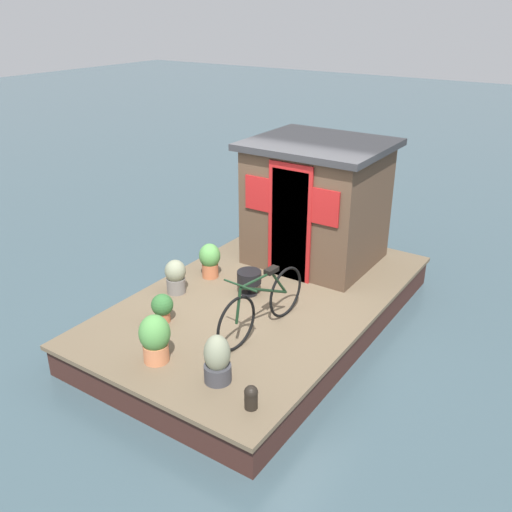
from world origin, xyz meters
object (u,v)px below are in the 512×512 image
(potted_plant_succulent, at_px, (155,338))
(bicycle, at_px, (262,304))
(potted_plant_sage, at_px, (162,307))
(houseboat_cabin, at_px, (316,202))
(mooring_bollard, at_px, (251,396))
(potted_plant_ivy, at_px, (176,276))
(potted_plant_thyme, at_px, (210,259))
(potted_plant_lavender, at_px, (217,360))
(charcoal_grill, at_px, (249,278))

(potted_plant_succulent, bearing_deg, bicycle, -28.73)
(bicycle, xyz_separation_m, potted_plant_sage, (-0.53, 1.22, -0.17))
(houseboat_cabin, bearing_deg, mooring_bollard, -161.35)
(bicycle, xyz_separation_m, potted_plant_ivy, (0.19, 1.63, -0.13))
(potted_plant_ivy, bearing_deg, potted_plant_thyme, -8.34)
(potted_plant_ivy, bearing_deg, bicycle, -96.79)
(houseboat_cabin, height_order, potted_plant_sage, houseboat_cabin)
(potted_plant_ivy, bearing_deg, potted_plant_sage, -150.89)
(bicycle, bearing_deg, potted_plant_lavender, -172.22)
(bicycle, relative_size, potted_plant_succulent, 2.86)
(potted_plant_thyme, relative_size, mooring_bollard, 1.99)
(mooring_bollard, bearing_deg, charcoal_grill, 34.82)
(bicycle, bearing_deg, potted_plant_ivy, 83.21)
(houseboat_cabin, relative_size, potted_plant_thyme, 3.81)
(bicycle, distance_m, mooring_bollard, 1.53)
(houseboat_cabin, relative_size, mooring_bollard, 7.59)
(bicycle, height_order, potted_plant_sage, bicycle)
(charcoal_grill, xyz_separation_m, mooring_bollard, (-2.07, -1.44, -0.11))
(potted_plant_lavender, bearing_deg, potted_plant_sage, 65.96)
(houseboat_cabin, distance_m, potted_plant_succulent, 3.65)
(potted_plant_sage, xyz_separation_m, charcoal_grill, (1.28, -0.51, 0.03))
(potted_plant_thyme, bearing_deg, charcoal_grill, -98.97)
(houseboat_cabin, distance_m, bicycle, 2.46)
(mooring_bollard, bearing_deg, potted_plant_succulent, 86.62)
(houseboat_cabin, distance_m, potted_plant_sage, 3.05)
(bicycle, bearing_deg, charcoal_grill, 43.78)
(potted_plant_lavender, relative_size, mooring_bollard, 2.14)
(potted_plant_ivy, distance_m, potted_plant_succulent, 1.72)
(charcoal_grill, distance_m, mooring_bollard, 2.52)
(potted_plant_lavender, bearing_deg, potted_plant_ivy, 53.02)
(potted_plant_thyme, bearing_deg, bicycle, -119.69)
(bicycle, relative_size, potted_plant_lavender, 2.94)
(houseboat_cabin, xyz_separation_m, potted_plant_lavender, (-3.48, -0.67, -0.71))
(potted_plant_ivy, relative_size, potted_plant_succulent, 0.84)
(potted_plant_sage, bearing_deg, mooring_bollard, -112.11)
(mooring_bollard, bearing_deg, houseboat_cabin, 18.65)
(mooring_bollard, bearing_deg, potted_plant_lavender, 72.80)
(houseboat_cabin, bearing_deg, charcoal_grill, 172.82)
(potted_plant_lavender, bearing_deg, bicycle, 7.78)
(potted_plant_lavender, distance_m, mooring_bollard, 0.61)
(houseboat_cabin, relative_size, potted_plant_lavender, 3.54)
(potted_plant_ivy, distance_m, potted_plant_sage, 0.83)
(potted_plant_ivy, xyz_separation_m, potted_plant_thyme, (0.68, -0.10, 0.03))
(potted_plant_lavender, xyz_separation_m, mooring_bollard, (-0.18, -0.57, -0.13))
(potted_plant_thyme, xyz_separation_m, potted_plant_lavender, (-2.02, -1.68, -0.02))
(bicycle, height_order, mooring_bollard, bicycle)
(houseboat_cabin, relative_size, potted_plant_sage, 5.20)
(potted_plant_succulent, distance_m, potted_plant_lavender, 0.84)
(bicycle, relative_size, mooring_bollard, 6.31)
(potted_plant_thyme, xyz_separation_m, charcoal_grill, (-0.13, -0.82, -0.04))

